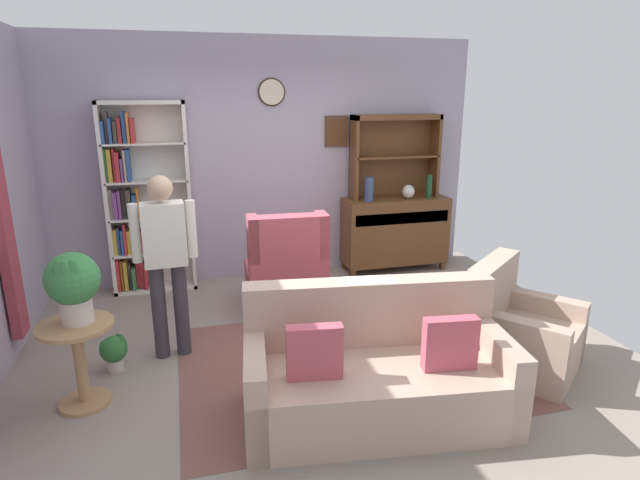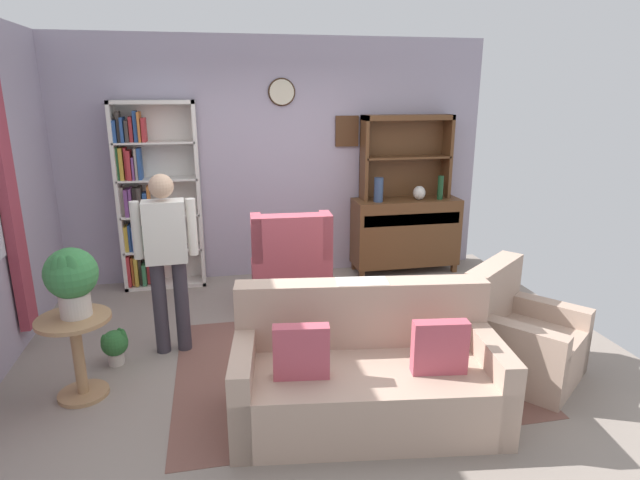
% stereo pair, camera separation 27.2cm
% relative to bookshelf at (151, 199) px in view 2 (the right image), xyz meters
% --- Properties ---
extents(ground_plane, '(5.40, 4.60, 0.02)m').
position_rel_bookshelf_xyz_m(ground_plane, '(1.48, -1.94, -1.03)').
color(ground_plane, gray).
extents(wall_back, '(5.00, 0.09, 2.80)m').
position_rel_bookshelf_xyz_m(wall_back, '(1.48, 0.19, 0.38)').
color(wall_back, '#A399AD').
rests_on(wall_back, ground_plane).
extents(area_rug, '(2.72, 2.07, 0.01)m').
position_rel_bookshelf_xyz_m(area_rug, '(1.68, -2.24, -1.02)').
color(area_rug, brown).
rests_on(area_rug, ground_plane).
extents(bookshelf, '(0.90, 0.30, 2.10)m').
position_rel_bookshelf_xyz_m(bookshelf, '(0.00, 0.00, 0.00)').
color(bookshelf, silver).
rests_on(bookshelf, ground_plane).
extents(sideboard, '(1.30, 0.45, 0.92)m').
position_rel_bookshelf_xyz_m(sideboard, '(3.00, -0.08, -0.51)').
color(sideboard, brown).
rests_on(sideboard, ground_plane).
extents(sideboard_hutch, '(1.10, 0.26, 1.00)m').
position_rel_bookshelf_xyz_m(sideboard_hutch, '(3.00, 0.03, 0.54)').
color(sideboard_hutch, brown).
rests_on(sideboard_hutch, sideboard).
extents(vase_tall, '(0.11, 0.11, 0.29)m').
position_rel_bookshelf_xyz_m(vase_tall, '(2.61, -0.16, 0.04)').
color(vase_tall, '#33476B').
rests_on(vase_tall, sideboard).
extents(vase_round, '(0.15, 0.15, 0.17)m').
position_rel_bookshelf_xyz_m(vase_round, '(3.13, -0.15, -0.02)').
color(vase_round, beige).
rests_on(vase_round, sideboard).
extents(bottle_wine, '(0.07, 0.07, 0.29)m').
position_rel_bookshelf_xyz_m(bottle_wine, '(3.39, -0.17, 0.04)').
color(bottle_wine, '#194223').
rests_on(bottle_wine, sideboard).
extents(couch_floral, '(1.90, 1.08, 0.90)m').
position_rel_bookshelf_xyz_m(couch_floral, '(1.65, -2.94, -0.71)').
color(couch_floral, tan).
rests_on(couch_floral, ground_plane).
extents(armchair_floral, '(1.07, 1.08, 0.88)m').
position_rel_bookshelf_xyz_m(armchair_floral, '(3.02, -2.63, -0.73)').
color(armchair_floral, tan).
rests_on(armchair_floral, ground_plane).
extents(wingback_chair, '(0.82, 0.84, 1.05)m').
position_rel_bookshelf_xyz_m(wingback_chair, '(1.42, -0.98, -0.64)').
color(wingback_chair, '#B74C5B').
rests_on(wingback_chair, ground_plane).
extents(plant_stand, '(0.52, 0.52, 0.64)m').
position_rel_bookshelf_xyz_m(plant_stand, '(-0.35, -2.28, -0.63)').
color(plant_stand, '#A87F56').
rests_on(plant_stand, ground_plane).
extents(potted_plant_large, '(0.37, 0.37, 0.51)m').
position_rel_bookshelf_xyz_m(potted_plant_large, '(-0.33, -2.26, -0.09)').
color(potted_plant_large, beige).
rests_on(potted_plant_large, plant_stand).
extents(potted_plant_small, '(0.22, 0.22, 0.30)m').
position_rel_bookshelf_xyz_m(potted_plant_small, '(-0.18, -1.84, -0.85)').
color(potted_plant_small, beige).
rests_on(potted_plant_small, ground_plane).
extents(person_reading, '(0.52, 0.22, 1.56)m').
position_rel_bookshelf_xyz_m(person_reading, '(0.28, -1.68, -0.12)').
color(person_reading, '#38333D').
rests_on(person_reading, ground_plane).
extents(coffee_table, '(0.80, 0.50, 0.42)m').
position_rel_bookshelf_xyz_m(coffee_table, '(1.61, -1.97, -0.67)').
color(coffee_table, brown).
rests_on(coffee_table, ground_plane).
extents(book_stack, '(0.21, 0.16, 0.10)m').
position_rel_bookshelf_xyz_m(book_stack, '(1.69, -1.93, -0.55)').
color(book_stack, '#CC7233').
rests_on(book_stack, coffee_table).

